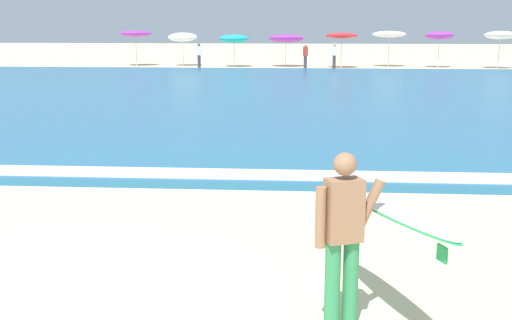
{
  "coord_description": "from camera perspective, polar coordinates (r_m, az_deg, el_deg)",
  "views": [
    {
      "loc": [
        2.68,
        -5.43,
        2.9
      ],
      "look_at": [
        2.08,
        2.82,
        1.1
      ],
      "focal_mm": 44.85,
      "sensor_mm": 36.0,
      "label": 1
    }
  ],
  "objects": [
    {
      "name": "beach_umbrella_0",
      "position": [
        43.54,
        -10.7,
        11.01
      ],
      "size": [
        2.09,
        2.1,
        2.35
      ],
      "color": "beige",
      "rests_on": "ground"
    },
    {
      "name": "beach_umbrella_7",
      "position": [
        42.93,
        20.95,
        10.36
      ],
      "size": [
        1.93,
        1.95,
        2.35
      ],
      "color": "beige",
      "rests_on": "ground"
    },
    {
      "name": "beachgoer_near_row_mid",
      "position": [
        40.19,
        -5.1,
        9.3
      ],
      "size": [
        0.32,
        0.2,
        1.58
      ],
      "color": "#383842",
      "rests_on": "ground"
    },
    {
      "name": "beach_umbrella_1",
      "position": [
        42.91,
        -6.56,
        10.84
      ],
      "size": [
        1.9,
        1.93,
        2.23
      ],
      "color": "beige",
      "rests_on": "ground"
    },
    {
      "name": "beach_umbrella_4",
      "position": [
        41.13,
        7.64,
        10.94
      ],
      "size": [
        1.99,
        2.0,
        2.24
      ],
      "color": "beige",
      "rests_on": "ground"
    },
    {
      "name": "beach_umbrella_6",
      "position": [
        42.67,
        16.05,
        10.62
      ],
      "size": [
        1.76,
        1.79,
        2.33
      ],
      "color": "beige",
      "rests_on": "ground"
    },
    {
      "name": "beach_umbrella_5",
      "position": [
        42.77,
        11.8,
        10.93
      ],
      "size": [
        2.15,
        2.16,
        2.3
      ],
      "color": "beige",
      "rests_on": "ground"
    },
    {
      "name": "beachgoer_near_row_left",
      "position": [
        39.56,
        4.43,
        9.27
      ],
      "size": [
        0.32,
        0.2,
        1.58
      ],
      "color": "#383842",
      "rests_on": "ground"
    },
    {
      "name": "sea",
      "position": [
        25.09,
        -2.03,
        5.8
      ],
      "size": [
        120.0,
        28.0,
        0.14
      ],
      "primitive_type": "cube",
      "color": "teal",
      "rests_on": "ground"
    },
    {
      "name": "surfer_with_board",
      "position": [
        6.16,
        9.61,
        -5.68
      ],
      "size": [
        1.27,
        2.24,
        1.73
      ],
      "color": "#338E56",
      "rests_on": "ground"
    },
    {
      "name": "surf_foam",
      "position": [
        12.02,
        -8.86,
        -1.13
      ],
      "size": [
        120.0,
        0.82,
        0.01
      ],
      "primitive_type": "cube",
      "color": "white",
      "rests_on": "sea"
    },
    {
      "name": "beach_umbrella_2",
      "position": [
        41.73,
        -1.97,
        10.75
      ],
      "size": [
        1.91,
        1.92,
        2.09
      ],
      "color": "beige",
      "rests_on": "ground"
    },
    {
      "name": "beach_umbrella_3",
      "position": [
        42.01,
        2.7,
        10.77
      ],
      "size": [
        2.29,
        2.32,
        2.13
      ],
      "color": "beige",
      "rests_on": "ground"
    },
    {
      "name": "beachgoer_near_row_right",
      "position": [
        39.98,
        6.99,
        9.24
      ],
      "size": [
        0.32,
        0.2,
        1.58
      ],
      "color": "#383842",
      "rests_on": "ground"
    }
  ]
}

